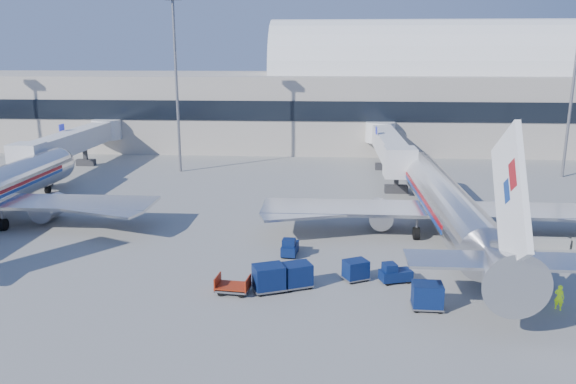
# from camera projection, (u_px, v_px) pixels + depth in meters

# --- Properties ---
(ground) EXTENTS (260.00, 260.00, 0.00)m
(ground) POSITION_uv_depth(u_px,v_px,m) (330.00, 251.00, 45.31)
(ground) COLOR gray
(ground) RESTS_ON ground
(terminal) EXTENTS (170.00, 28.15, 21.00)m
(terminal) POSITION_uv_depth(u_px,v_px,m) (252.00, 100.00, 98.55)
(terminal) COLOR #B2AA9E
(terminal) RESTS_ON ground
(airliner_main) EXTENTS (32.00, 37.26, 12.07)m
(airliner_main) POSITION_uv_depth(u_px,v_px,m) (447.00, 204.00, 48.29)
(airliner_main) COLOR silver
(airliner_main) RESTS_ON ground
(jetbridge_near) EXTENTS (4.40, 27.50, 6.25)m
(jetbridge_near) POSITION_uv_depth(u_px,v_px,m) (388.00, 144.00, 73.67)
(jetbridge_near) COLOR silver
(jetbridge_near) RESTS_ON ground
(jetbridge_mid) EXTENTS (4.40, 27.50, 6.25)m
(jetbridge_mid) POSITION_uv_depth(u_px,v_px,m) (77.00, 140.00, 76.47)
(jetbridge_mid) COLOR silver
(jetbridge_mid) RESTS_ON ground
(mast_west) EXTENTS (2.00, 1.20, 22.60)m
(mast_west) POSITION_uv_depth(u_px,v_px,m) (175.00, 59.00, 72.09)
(mast_west) COLOR slate
(mast_west) RESTS_ON ground
(mast_east) EXTENTS (2.00, 1.20, 22.60)m
(mast_east) POSITION_uv_depth(u_px,v_px,m) (576.00, 59.00, 68.75)
(mast_east) COLOR slate
(mast_east) RESTS_ON ground
(barrier_near) EXTENTS (3.00, 0.55, 0.90)m
(barrier_near) POSITION_uv_depth(u_px,v_px,m) (550.00, 243.00, 45.94)
(barrier_near) COLOR #9E9E96
(barrier_near) RESTS_ON ground
(tug_lead) EXTENTS (2.41, 1.68, 1.43)m
(tug_lead) POSITION_uv_depth(u_px,v_px,m) (394.00, 273.00, 39.13)
(tug_lead) COLOR #091844
(tug_lead) RESTS_ON ground
(tug_right) EXTENTS (2.37, 2.13, 1.40)m
(tug_right) POSITION_uv_depth(u_px,v_px,m) (505.00, 275.00, 38.81)
(tug_right) COLOR #091844
(tug_right) RESTS_ON ground
(tug_left) EXTENTS (1.35, 2.37, 1.48)m
(tug_left) POSITION_uv_depth(u_px,v_px,m) (290.00, 247.00, 44.30)
(tug_left) COLOR #091844
(tug_left) RESTS_ON ground
(cart_train_a) EXTENTS (2.08, 1.91, 1.48)m
(cart_train_a) POSITION_uv_depth(u_px,v_px,m) (356.00, 270.00, 39.43)
(cart_train_a) COLOR #091844
(cart_train_a) RESTS_ON ground
(cart_train_b) EXTENTS (2.39, 2.15, 1.72)m
(cart_train_b) POSITION_uv_depth(u_px,v_px,m) (297.00, 275.00, 38.19)
(cart_train_b) COLOR #091844
(cart_train_b) RESTS_ON ground
(cart_train_c) EXTENTS (2.54, 2.27, 1.85)m
(cart_train_c) POSITION_uv_depth(u_px,v_px,m) (269.00, 278.00, 37.54)
(cart_train_c) COLOR #091844
(cart_train_c) RESTS_ON ground
(cart_solo_near) EXTENTS (1.97, 1.52, 1.71)m
(cart_solo_near) POSITION_uv_depth(u_px,v_px,m) (427.00, 296.00, 34.95)
(cart_solo_near) COLOR #091844
(cart_solo_near) RESTS_ON ground
(cart_solo_far) EXTENTS (2.00, 1.62, 1.62)m
(cart_solo_far) POSITION_uv_depth(u_px,v_px,m) (534.00, 276.00, 38.11)
(cart_solo_far) COLOR #091844
(cart_solo_far) RESTS_ON ground
(cart_open_red) EXTENTS (2.35, 1.78, 0.59)m
(cart_open_red) POSITION_uv_depth(u_px,v_px,m) (233.00, 287.00, 37.35)
(cart_open_red) COLOR slate
(cart_open_red) RESTS_ON ground
(ramp_worker) EXTENTS (0.71, 0.68, 1.64)m
(ramp_worker) POSITION_uv_depth(u_px,v_px,m) (559.00, 297.00, 34.93)
(ramp_worker) COLOR #96E017
(ramp_worker) RESTS_ON ground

